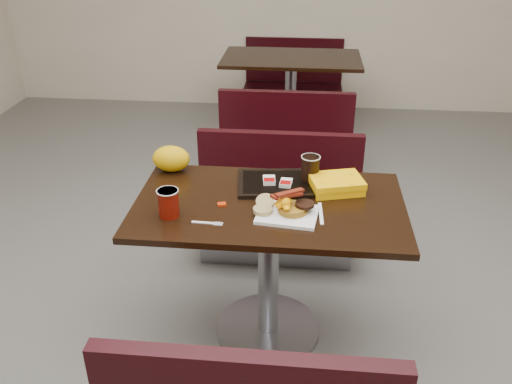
# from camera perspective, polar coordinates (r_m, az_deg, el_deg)

# --- Properties ---
(floor) EXTENTS (6.00, 7.00, 0.01)m
(floor) POSITION_cam_1_polar(r_m,az_deg,el_deg) (2.84, 1.24, -14.46)
(floor) COLOR slate
(floor) RESTS_ON ground
(table_near) EXTENTS (1.20, 0.70, 0.75)m
(table_near) POSITION_cam_1_polar(r_m,az_deg,el_deg) (2.60, 1.32, -8.36)
(table_near) COLOR black
(table_near) RESTS_ON floor
(bench_near_n) EXTENTS (1.00, 0.46, 0.72)m
(bench_near_n) POSITION_cam_1_polar(r_m,az_deg,el_deg) (3.19, 2.27, -1.12)
(bench_near_n) COLOR black
(bench_near_n) RESTS_ON floor
(table_far) EXTENTS (1.20, 0.70, 0.75)m
(table_far) POSITION_cam_1_polar(r_m,az_deg,el_deg) (4.93, 3.65, 9.84)
(table_far) COLOR black
(table_far) RESTS_ON floor
(bench_far_s) EXTENTS (1.00, 0.46, 0.72)m
(bench_far_s) POSITION_cam_1_polar(r_m,az_deg,el_deg) (4.28, 3.26, 6.73)
(bench_far_s) COLOR black
(bench_far_s) RESTS_ON floor
(bench_far_n) EXTENTS (1.00, 0.46, 0.72)m
(bench_far_n) POSITION_cam_1_polar(r_m,az_deg,el_deg) (5.61, 3.94, 11.93)
(bench_far_n) COLOR black
(bench_far_n) RESTS_ON floor
(platter) EXTENTS (0.27, 0.23, 0.01)m
(platter) POSITION_cam_1_polar(r_m,az_deg,el_deg) (2.29, 3.33, -2.40)
(platter) COLOR white
(platter) RESTS_ON table_near
(pancake_stack) EXTENTS (0.16, 0.16, 0.03)m
(pancake_stack) POSITION_cam_1_polar(r_m,az_deg,el_deg) (2.30, 3.94, -1.77)
(pancake_stack) COLOR #A46F1B
(pancake_stack) RESTS_ON platter
(sausage_patty) EXTENTS (0.09, 0.09, 0.01)m
(sausage_patty) POSITION_cam_1_polar(r_m,az_deg,el_deg) (2.29, 5.18, -1.31)
(sausage_patty) COLOR black
(sausage_patty) RESTS_ON pancake_stack
(scrambled_eggs) EXTENTS (0.10, 0.10, 0.05)m
(scrambled_eggs) POSITION_cam_1_polar(r_m,az_deg,el_deg) (2.26, 3.05, -1.16)
(scrambled_eggs) COLOR #FFB405
(scrambled_eggs) RESTS_ON pancake_stack
(bacon_strips) EXTENTS (0.16, 0.14, 0.01)m
(bacon_strips) POSITION_cam_1_polar(r_m,az_deg,el_deg) (2.27, 3.27, -0.27)
(bacon_strips) COLOR #4E0C05
(bacon_strips) RESTS_ON scrambled_eggs
(muffin_bottom) EXTENTS (0.10, 0.10, 0.02)m
(muffin_bottom) POSITION_cam_1_polar(r_m,az_deg,el_deg) (2.29, 0.73, -1.92)
(muffin_bottom) COLOR tan
(muffin_bottom) RESTS_ON platter
(muffin_top) EXTENTS (0.09, 0.09, 0.05)m
(muffin_top) POSITION_cam_1_polar(r_m,az_deg,el_deg) (2.33, 0.99, -1.04)
(muffin_top) COLOR tan
(muffin_top) RESTS_ON platter
(coffee_cup_near) EXTENTS (0.09, 0.09, 0.12)m
(coffee_cup_near) POSITION_cam_1_polar(r_m,az_deg,el_deg) (2.29, -9.25, -1.18)
(coffee_cup_near) COLOR #911305
(coffee_cup_near) RESTS_ON table_near
(fork) EXTENTS (0.13, 0.03, 0.00)m
(fork) POSITION_cam_1_polar(r_m,az_deg,el_deg) (2.25, -5.65, -3.24)
(fork) COLOR white
(fork) RESTS_ON table_near
(knife) EXTENTS (0.02, 0.18, 0.00)m
(knife) POSITION_cam_1_polar(r_m,az_deg,el_deg) (2.32, 6.87, -2.26)
(knife) COLOR white
(knife) RESTS_ON table_near
(condiment_syrup) EXTENTS (0.04, 0.04, 0.01)m
(condiment_syrup) POSITION_cam_1_polar(r_m,az_deg,el_deg) (2.38, -3.64, -1.30)
(condiment_syrup) COLOR red
(condiment_syrup) RESTS_ON table_near
(condiment_ketchup) EXTENTS (0.05, 0.04, 0.01)m
(condiment_ketchup) POSITION_cam_1_polar(r_m,az_deg,el_deg) (2.43, 2.21, -0.60)
(condiment_ketchup) COLOR #8C0504
(condiment_ketchup) RESTS_ON table_near
(tray) EXTENTS (0.43, 0.33, 0.02)m
(tray) POSITION_cam_1_polar(r_m,az_deg,el_deg) (2.54, 2.59, 0.95)
(tray) COLOR black
(tray) RESTS_ON table_near
(hashbrown_sleeve_left) EXTENTS (0.06, 0.08, 0.02)m
(hashbrown_sleeve_left) POSITION_cam_1_polar(r_m,az_deg,el_deg) (2.53, 1.39, 1.26)
(hashbrown_sleeve_left) COLOR silver
(hashbrown_sleeve_left) RESTS_ON tray
(hashbrown_sleeve_right) EXTENTS (0.06, 0.08, 0.02)m
(hashbrown_sleeve_right) POSITION_cam_1_polar(r_m,az_deg,el_deg) (2.50, 3.19, 0.97)
(hashbrown_sleeve_right) COLOR silver
(hashbrown_sleeve_right) RESTS_ON tray
(coffee_cup_far) EXTENTS (0.10, 0.10, 0.12)m
(coffee_cup_far) POSITION_cam_1_polar(r_m,az_deg,el_deg) (2.55, 5.77, 2.56)
(coffee_cup_far) COLOR black
(coffee_cup_far) RESTS_ON tray
(clamshell) EXTENTS (0.27, 0.23, 0.06)m
(clamshell) POSITION_cam_1_polar(r_m,az_deg,el_deg) (2.51, 8.48, 0.83)
(clamshell) COLOR #FBB104
(clamshell) RESTS_ON table_near
(paper_bag) EXTENTS (0.22, 0.18, 0.13)m
(paper_bag) POSITION_cam_1_polar(r_m,az_deg,el_deg) (2.69, -8.97, 3.51)
(paper_bag) COLOR #E1B107
(paper_bag) RESTS_ON table_near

